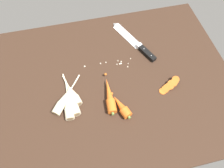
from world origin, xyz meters
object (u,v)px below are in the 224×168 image
parsnip_front (64,100)px  carrot_slice_stack (170,85)px  whole_carrot (110,96)px  parsnip_mid_left (72,100)px  whole_carrot_second (122,107)px  parsnip_mid_right (73,94)px  chefs_knife (132,40)px  parsnip_back (68,105)px

parsnip_front → carrot_slice_stack: bearing=-3.9°
whole_carrot → parsnip_mid_left: bearing=173.3°
whole_carrot_second → parsnip_mid_left: size_ratio=0.61×
parsnip_mid_right → parsnip_mid_left: bearing=-108.3°
chefs_knife → parsnip_back: parsnip_back is taller
whole_carrot → whole_carrot_second: same height
parsnip_mid_right → parsnip_back: bearing=-118.6°
parsnip_mid_left → carrot_slice_stack: bearing=-3.0°
chefs_knife → parsnip_mid_left: 47.36cm
chefs_knife → whole_carrot: bearing=-122.0°
parsnip_front → parsnip_mid_right: size_ratio=1.09×
whole_carrot_second → carrot_slice_stack: (25.22, 5.89, -0.77)cm
chefs_knife → parsnip_front: 49.64cm
parsnip_back → parsnip_mid_right: bearing=61.4°
whole_carrot_second → chefs_knife: bearing=67.5°
whole_carrot → carrot_slice_stack: (29.28, -0.43, -0.77)cm
whole_carrot_second → parsnip_back: (-22.94, 6.23, -0.12)cm
parsnip_back → chefs_knife: bearing=39.4°
whole_carrot_second → parsnip_mid_left: bearing=158.5°
chefs_knife → parsnip_front: (-40.47, -28.72, 1.33)cm
whole_carrot_second → parsnip_mid_right: bearing=151.1°
parsnip_front → parsnip_mid_left: size_ratio=0.84×
parsnip_mid_right → parsnip_back: (-2.69, -4.93, -0.00)cm
whole_carrot_second → parsnip_back: size_ratio=0.69×
whole_carrot_second → parsnip_front: bearing=159.5°
parsnip_mid_right → carrot_slice_stack: bearing=-6.6°
parsnip_front → parsnip_back: 3.53cm
chefs_knife → parsnip_front: parsnip_front is taller
whole_carrot → whole_carrot_second: 7.51cm
parsnip_front → carrot_slice_stack: (49.97, -3.37, -0.65)cm
chefs_knife → parsnip_mid_right: parsnip_mid_right is taller
parsnip_front → parsnip_mid_left: bearing=-14.5°
parsnip_front → parsnip_mid_right: 4.89cm
whole_carrot_second → parsnip_mid_left: whole_carrot_second is taller
parsnip_mid_right → carrot_slice_stack: parsnip_mid_right is taller
parsnip_back → whole_carrot_second: bearing=-15.2°
parsnip_mid_left → parsnip_back: size_ratio=1.13×
whole_carrot → parsnip_back: size_ratio=1.06×
chefs_knife → parsnip_back: bearing=-140.6°
carrot_slice_stack → parsnip_mid_left: bearing=177.0°
parsnip_mid_right → parsnip_front: bearing=-157.1°
parsnip_mid_left → carrot_slice_stack: parsnip_mid_left is taller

